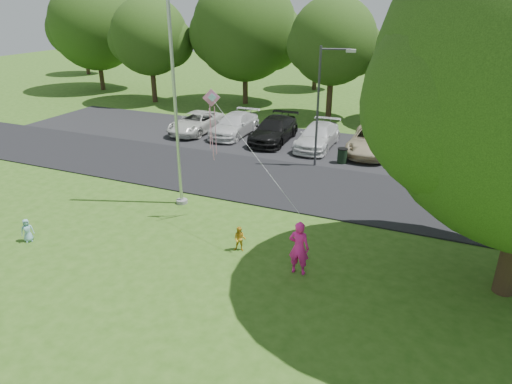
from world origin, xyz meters
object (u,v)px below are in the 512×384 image
at_px(child_yellow, 240,239).
at_px(flagpole, 176,111).
at_px(street_lamp, 323,97).
at_px(kite, 213,110).
at_px(trash_can, 342,156).
at_px(child_blue, 27,230).
at_px(woman, 299,248).

bearing_deg(child_yellow, flagpole, 134.12).
bearing_deg(street_lamp, kite, -122.09).
bearing_deg(trash_can, child_yellow, -96.20).
distance_m(child_yellow, child_blue, 8.00).
relative_size(trash_can, child_blue, 0.98).
distance_m(trash_can, woman, 11.38).
xyz_separation_m(flagpole, child_yellow, (4.16, -2.76, -3.69)).
xyz_separation_m(trash_can, woman, (1.22, -11.30, 0.50)).
bearing_deg(woman, street_lamp, -78.95).
relative_size(street_lamp, child_blue, 6.92).
height_order(child_blue, kite, kite).
distance_m(street_lamp, woman, 11.03).
distance_m(flagpole, woman, 8.01).
bearing_deg(child_yellow, trash_can, 71.52).
xyz_separation_m(flagpole, street_lamp, (4.30, 7.11, -0.38)).
distance_m(child_yellow, kite, 4.94).
height_order(street_lamp, child_yellow, street_lamp).
bearing_deg(child_yellow, woman, -24.99).
height_order(trash_can, kite, kite).
bearing_deg(flagpole, woman, -26.76).
distance_m(street_lamp, kite, 8.23).
xyz_separation_m(flagpole, kite, (2.19, -0.80, 0.39)).
bearing_deg(kite, child_blue, -170.88).
distance_m(flagpole, kite, 2.37).
bearing_deg(flagpole, child_yellow, -33.60).
height_order(street_lamp, woman, street_lamp).
height_order(flagpole, child_yellow, flagpole).
bearing_deg(street_lamp, trash_can, 23.78).
bearing_deg(street_lamp, child_blue, -139.15).
xyz_separation_m(child_blue, kite, (5.63, 4.47, 4.10)).
xyz_separation_m(street_lamp, kite, (-2.11, -7.91, 0.78)).
height_order(flagpole, kite, flagpole).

